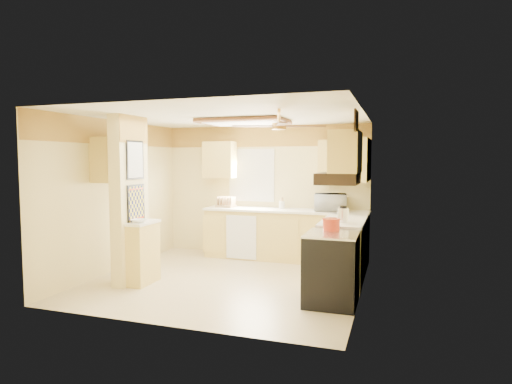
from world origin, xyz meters
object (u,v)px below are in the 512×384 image
(microwave, at_px, (331,202))
(kettle, at_px, (343,215))
(bowl, at_px, (139,221))
(dutch_oven, at_px, (331,224))
(stove, at_px, (332,268))

(microwave, distance_m, kettle, 1.38)
(bowl, height_order, dutch_oven, dutch_oven)
(microwave, height_order, kettle, microwave)
(bowl, distance_m, dutch_oven, 2.76)
(bowl, bearing_deg, stove, 2.60)
(microwave, xyz_separation_m, dutch_oven, (0.29, -1.92, -0.10))
(microwave, relative_size, dutch_oven, 2.33)
(microwave, relative_size, bowl, 2.67)
(microwave, bearing_deg, stove, 91.70)
(bowl, relative_size, kettle, 0.86)
(bowl, bearing_deg, microwave, 42.85)
(microwave, relative_size, kettle, 2.30)
(microwave, bearing_deg, dutch_oven, 91.45)
(dutch_oven, xyz_separation_m, kettle, (0.08, 0.59, 0.06))
(microwave, xyz_separation_m, bowl, (-2.45, -2.27, -0.13))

